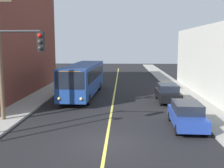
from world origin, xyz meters
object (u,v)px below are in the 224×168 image
parked_car_blue (187,115)px  parked_car_black (168,93)px  city_bus (84,78)px  traffic_signal_left_corner (5,61)px

parked_car_blue → parked_car_black: size_ratio=1.01×
parked_car_black → city_bus: bearing=161.6°
parked_car_black → traffic_signal_left_corner: (-10.36, -10.03, 3.46)m
city_bus → parked_car_black: (8.01, -2.67, -0.98)m
city_bus → traffic_signal_left_corner: 13.15m
city_bus → traffic_signal_left_corner: traffic_signal_left_corner is taller
city_bus → parked_car_blue: size_ratio=2.74×
city_bus → parked_car_black: city_bus is taller
parked_car_blue → parked_car_black: (0.11, 7.70, 0.00)m
traffic_signal_left_corner → city_bus: bearing=79.5°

